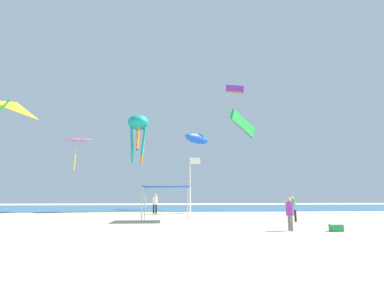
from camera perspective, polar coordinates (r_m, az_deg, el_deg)
ground at (r=16.39m, az=6.96°, el=-16.37°), size 110.00×110.00×0.10m
ocean_strip at (r=44.26m, az=-0.61°, el=-12.67°), size 110.00×25.92×0.03m
canopy_tent at (r=19.63m, az=-5.15°, el=-8.94°), size 3.13×2.61×2.30m
person_near_tent at (r=14.90m, az=19.14°, el=-12.70°), size 0.37×0.42×1.57m
person_leftmost at (r=28.27m, az=-7.47°, el=-11.54°), size 0.45×0.45×1.89m
person_central at (r=20.29m, az=19.65°, el=-11.83°), size 0.39×0.39×1.65m
banner_flag at (r=15.85m, az=-0.17°, el=-8.23°), size 0.61×0.06×3.79m
cooler_box at (r=15.54m, az=27.10°, el=-14.80°), size 0.57×0.37×0.35m
kite_parafoil_purple at (r=42.75m, az=8.61°, el=10.93°), size 2.11×3.20×2.17m
kite_inflatable_blue at (r=37.67m, az=1.04°, el=1.13°), size 4.25×4.33×1.75m
kite_delta_yellow at (r=22.21m, az=-32.20°, el=6.47°), size 3.96×3.96×2.88m
kite_octopus_teal at (r=33.44m, az=-10.80°, el=3.79°), size 2.67×2.67×5.67m
kite_diamond_pink at (r=34.24m, az=-22.34°, el=0.39°), size 3.48×3.48×3.54m
kite_parafoil_green at (r=30.97m, az=10.28°, el=3.92°), size 3.45×3.04×2.61m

